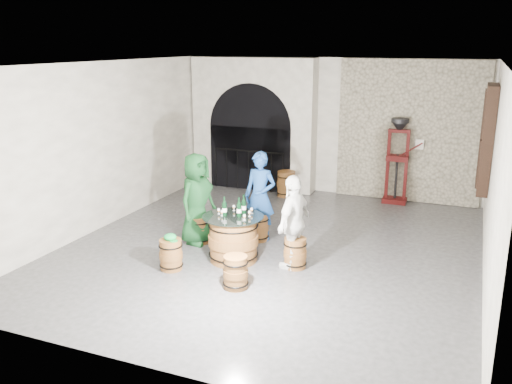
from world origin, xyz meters
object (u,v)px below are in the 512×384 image
at_px(person_green, 197,199).
at_px(wine_bottle_right, 244,206).
at_px(wine_bottle_center, 239,209).
at_px(barrel_stool_near_right, 236,272).
at_px(person_white, 294,222).
at_px(barrel_stool_right, 295,253).
at_px(barrel_stool_far, 258,227).
at_px(side_barrel, 286,184).
at_px(corking_press, 398,154).
at_px(barrel_stool_near_left, 171,255).
at_px(barrel_table, 233,239).
at_px(wine_bottle_left, 224,208).
at_px(barrel_stool_left, 199,230).
at_px(person_blue, 260,196).

height_order(person_green, wine_bottle_right, person_green).
bearing_deg(wine_bottle_center, barrel_stool_near_right, -69.25).
bearing_deg(person_white, barrel_stool_right, 106.22).
xyz_separation_m(barrel_stool_far, side_barrel, (-0.49, 2.99, 0.05)).
xyz_separation_m(barrel_stool_far, corking_press, (1.97, 3.45, 0.87)).
bearing_deg(barrel_stool_near_left, barrel_stool_right, 24.30).
distance_m(barrel_stool_near_right, person_white, 1.30).
bearing_deg(barrel_table, barrel_stool_right, 6.10).
height_order(wine_bottle_left, corking_press, corking_press).
distance_m(wine_bottle_center, corking_press, 4.87).
height_order(person_white, wine_bottle_center, person_white).
distance_m(barrel_stool_left, wine_bottle_right, 1.26).
bearing_deg(barrel_stool_near_left, wine_bottle_center, 39.75).
relative_size(barrel_stool_near_right, wine_bottle_right, 1.56).
bearing_deg(person_blue, person_green, -144.94).
xyz_separation_m(barrel_stool_near_left, person_white, (1.79, 0.82, 0.52)).
distance_m(barrel_stool_near_left, person_green, 1.38).
height_order(person_green, wine_bottle_center, person_green).
distance_m(barrel_stool_right, corking_press, 4.58).
height_order(barrel_stool_near_right, wine_bottle_left, wine_bottle_left).
xyz_separation_m(person_blue, side_barrel, (-0.50, 2.92, -0.52)).
height_order(barrel_stool_far, wine_bottle_left, wine_bottle_left).
relative_size(barrel_stool_right, wine_bottle_left, 1.56).
height_order(barrel_stool_far, barrel_stool_near_left, same).
bearing_deg(person_green, barrel_stool_near_right, -124.87).
bearing_deg(person_green, barrel_stool_far, -50.57).
bearing_deg(person_white, barrel_stool_near_right, -17.35).
bearing_deg(corking_press, barrel_stool_left, -127.51).
distance_m(wine_bottle_right, corking_press, 4.70).
bearing_deg(barrel_stool_near_right, person_green, 133.86).
height_order(barrel_stool_right, barrel_stool_near_right, same).
xyz_separation_m(barrel_stool_near_left, wine_bottle_right, (0.88, 0.92, 0.66)).
bearing_deg(corking_press, side_barrel, -170.81).
bearing_deg(barrel_stool_right, barrel_stool_left, 168.47).
xyz_separation_m(barrel_stool_left, wine_bottle_center, (1.02, -0.49, 0.66)).
relative_size(person_blue, wine_bottle_right, 5.07).
distance_m(barrel_stool_right, person_white, 0.52).
distance_m(barrel_stool_far, barrel_stool_near_left, 1.94).
xyz_separation_m(barrel_stool_near_right, wine_bottle_left, (-0.60, 0.91, 0.66)).
distance_m(barrel_table, corking_press, 4.98).
distance_m(barrel_stool_right, wine_bottle_left, 1.37).
height_order(wine_bottle_right, corking_press, corking_press).
relative_size(barrel_stool_right, person_blue, 0.31).
height_order(person_white, wine_bottle_right, person_white).
distance_m(barrel_stool_left, barrel_stool_far, 1.09).
bearing_deg(barrel_stool_near_right, wine_bottle_center, 110.75).
xyz_separation_m(barrel_stool_left, barrel_stool_right, (1.97, -0.40, 0.00)).
xyz_separation_m(person_white, wine_bottle_left, (-1.15, -0.14, 0.14)).
height_order(barrel_stool_near_left, person_white, person_white).
distance_m(person_green, person_white, 2.01).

